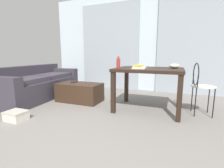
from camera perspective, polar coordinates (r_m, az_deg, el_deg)
ground_plane at (r=2.85m, az=4.79°, el=-9.85°), size 7.68×7.68×0.00m
wall_back at (r=4.65m, az=12.57°, el=14.00°), size 5.74×0.10×2.62m
curtains at (r=4.56m, az=12.33°, el=12.69°), size 3.92×0.03×2.40m
couch at (r=4.12m, az=-24.37°, el=-0.26°), size 1.02×2.15×0.73m
coffee_table at (r=3.53m, az=-11.16°, el=-2.86°), size 0.91×0.51×0.39m
craft_table at (r=2.92m, az=12.66°, el=3.30°), size 1.13×0.86×0.75m
wire_chair at (r=2.99m, az=28.25°, el=0.56°), size 0.37×0.38×0.85m
bottle_near at (r=2.82m, az=2.23°, el=7.29°), size 0.07×0.07×0.20m
bowl at (r=3.01m, az=20.87°, el=5.90°), size 0.17×0.17×0.08m
book_stack at (r=2.79m, az=9.47°, el=5.88°), size 0.23×0.27×0.06m
scissors at (r=3.16m, az=11.16°, el=5.85°), size 0.06×0.12×0.00m
tv_remote_primary at (r=3.60m, az=-13.07°, el=0.64°), size 0.10×0.15×0.02m
shoebox at (r=2.89m, az=-30.36°, el=-9.47°), size 0.30×0.24×0.14m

